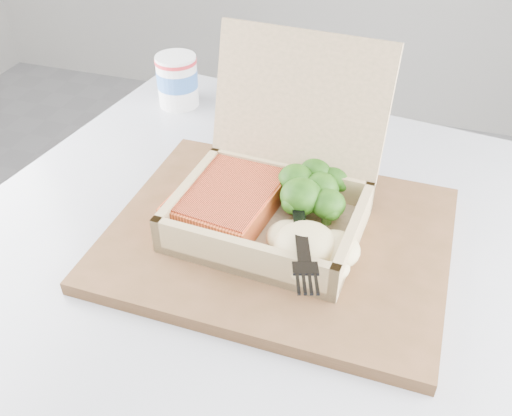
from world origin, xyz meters
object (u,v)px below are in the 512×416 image
(takeout_container, at_px, (278,181))
(paper_cup, at_px, (177,79))
(cafe_table, at_px, (263,346))
(serving_tray, at_px, (279,237))

(takeout_container, height_order, paper_cup, takeout_container)
(cafe_table, distance_m, paper_cup, 0.42)
(serving_tray, distance_m, takeout_container, 0.06)
(cafe_table, bearing_deg, serving_tray, 32.53)
(takeout_container, relative_size, paper_cup, 2.68)
(cafe_table, xyz_separation_m, takeout_container, (0.00, 0.04, 0.24))
(takeout_container, bearing_deg, paper_cup, 137.90)
(paper_cup, bearing_deg, takeout_container, -45.97)
(cafe_table, relative_size, paper_cup, 9.94)
(serving_tray, bearing_deg, paper_cup, 131.79)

